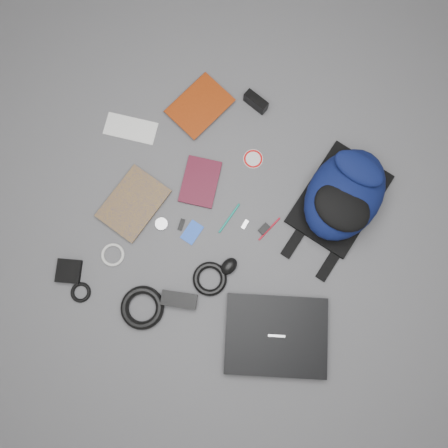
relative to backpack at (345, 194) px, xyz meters
The scene contains 24 objects.
ground 0.50m from the backpack, 138.79° to the right, with size 4.00×4.00×0.00m, color #4F4F51.
backpack is the anchor object (origin of this frame).
laptop 0.62m from the backpack, 87.87° to the right, with size 0.40×0.31×0.04m, color black.
textbook_red 0.80m from the backpack, behind, with size 0.19×0.25×0.03m, color maroon.
comic_book 0.93m from the backpack, 153.73° to the right, with size 0.20×0.27×0.02m, color #C08C0D.
envelope 0.93m from the backpack, behind, with size 0.22×0.10×0.00m, color silver.
dvd_case 0.59m from the backpack, 158.64° to the right, with size 0.14×0.20×0.02m, color #3E0C18.
compact_camera 0.54m from the backpack, 157.92° to the left, with size 0.11×0.04×0.06m, color black.
sticker_disc 0.41m from the backpack, behind, with size 0.08×0.08×0.00m, color silver.
pen_teal 0.47m from the backpack, 141.42° to the right, with size 0.01×0.01×0.14m, color #0E806F.
pen_red 0.33m from the backpack, 128.20° to the right, with size 0.01×0.01×0.13m, color #A50C1D.
id_badge 0.63m from the backpack, 138.56° to the right, with size 0.06×0.09×0.00m, color blue.
usb_black 0.67m from the backpack, 142.11° to the right, with size 0.02×0.05×0.01m, color black.
usb_silver 0.41m from the backpack, 136.26° to the right, with size 0.02×0.04×0.01m, color silver.
key_fob 0.35m from the backpack, 129.73° to the right, with size 0.03×0.05×0.01m, color black.
mouse 0.54m from the backpack, 120.01° to the right, with size 0.06×0.08×0.04m, color black.
headphone_left 0.78m from the backpack, 150.37° to the right, with size 0.06×0.06×0.01m, color silver.
headphone_right 0.75m from the backpack, 143.31° to the right, with size 0.05×0.05×0.01m, color #B2B2B4.
cable_coil 0.63m from the backpack, 119.80° to the right, with size 0.14×0.14×0.03m, color black.
power_brick 0.78m from the backpack, 119.31° to the right, with size 0.14×0.06×0.03m, color black.
power_cord_coil 0.92m from the backpack, 122.49° to the right, with size 0.17×0.17×0.03m, color black.
pouch 1.14m from the backpack, 136.26° to the right, with size 0.10×0.10×0.02m, color black.
earbud_coil 1.12m from the backpack, 131.41° to the right, with size 0.08×0.08×0.02m, color black.
white_cable_coil 0.96m from the backpack, 137.40° to the right, with size 0.10×0.10×0.01m, color silver.
Camera 1 is at (0.14, -0.25, 1.77)m, focal length 35.00 mm.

